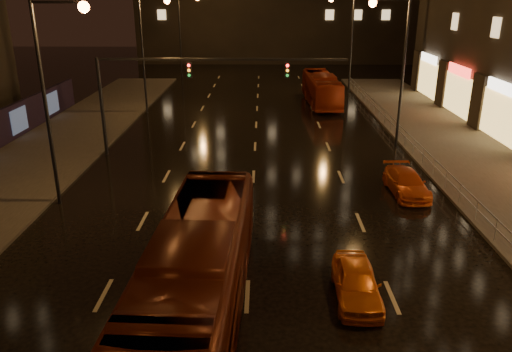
{
  "coord_description": "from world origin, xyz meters",
  "views": [
    {
      "loc": [
        0.5,
        -10.76,
        9.84
      ],
      "look_at": [
        0.23,
        9.28,
        2.5
      ],
      "focal_mm": 35.0,
      "sensor_mm": 36.0,
      "label": 1
    }
  ],
  "objects_px": {
    "bus_red": "(199,270)",
    "taxi_near": "(357,282)",
    "taxi_far": "(406,183)",
    "bus_curb": "(321,89)"
  },
  "relations": [
    {
      "from": "bus_red",
      "to": "taxi_near",
      "type": "distance_m",
      "value": 5.4
    },
    {
      "from": "taxi_near",
      "to": "bus_red",
      "type": "bearing_deg",
      "value": -167.92
    },
    {
      "from": "bus_red",
      "to": "taxi_far",
      "type": "relative_size",
      "value": 2.83
    },
    {
      "from": "bus_red",
      "to": "taxi_far",
      "type": "xyz_separation_m",
      "value": [
        9.5,
        10.54,
        -1.03
      ]
    },
    {
      "from": "bus_red",
      "to": "bus_curb",
      "type": "height_order",
      "value": "bus_red"
    },
    {
      "from": "bus_red",
      "to": "taxi_near",
      "type": "bearing_deg",
      "value": 12.71
    },
    {
      "from": "bus_red",
      "to": "bus_curb",
      "type": "distance_m",
      "value": 33.9
    },
    {
      "from": "bus_red",
      "to": "taxi_near",
      "type": "xyz_separation_m",
      "value": [
        5.22,
        0.95,
        -1.0
      ]
    },
    {
      "from": "taxi_near",
      "to": "taxi_far",
      "type": "height_order",
      "value": "taxi_near"
    },
    {
      "from": "bus_curb",
      "to": "taxi_near",
      "type": "xyz_separation_m",
      "value": [
        -2.28,
        -32.11,
        -0.81
      ]
    }
  ]
}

